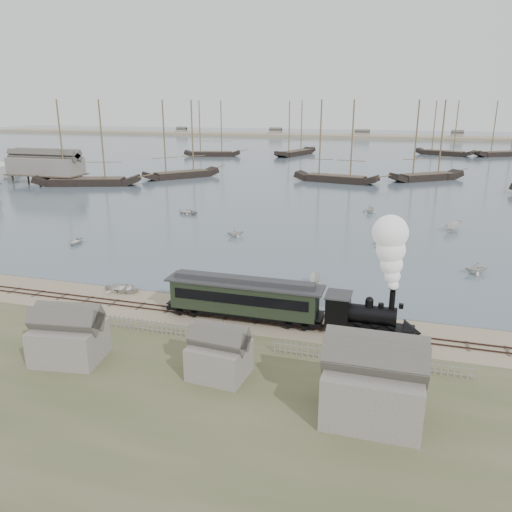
# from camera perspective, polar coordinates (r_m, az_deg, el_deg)

# --- Properties ---
(ground) EXTENTS (600.00, 600.00, 0.00)m
(ground) POSITION_cam_1_polar(r_m,az_deg,el_deg) (48.47, -1.44, -6.17)
(ground) COLOR tan
(ground) RESTS_ON ground
(harbor_water) EXTENTS (600.00, 336.00, 0.06)m
(harbor_water) POSITION_cam_1_polar(r_m,az_deg,el_deg) (213.66, 12.86, 11.59)
(harbor_water) COLOR #4C5E6D
(harbor_water) RESTS_ON ground
(rail_track) EXTENTS (120.00, 1.80, 0.16)m
(rail_track) POSITION_cam_1_polar(r_m,az_deg,el_deg) (46.72, -2.20, -7.06)
(rail_track) COLOR #37241E
(rail_track) RESTS_ON ground
(picket_fence_west) EXTENTS (19.00, 0.10, 1.20)m
(picket_fence_west) POSITION_cam_1_polar(r_m,az_deg,el_deg) (45.01, -12.22, -8.50)
(picket_fence_west) COLOR slate
(picket_fence_west) RESTS_ON ground
(picket_fence_east) EXTENTS (15.00, 0.10, 1.20)m
(picket_fence_east) POSITION_cam_1_polar(r_m,az_deg,el_deg) (39.81, 12.88, -12.14)
(picket_fence_east) COLOR slate
(picket_fence_east) RESTS_ON ground
(shed_left) EXTENTS (5.00, 4.00, 4.10)m
(shed_left) POSITION_cam_1_polar(r_m,az_deg,el_deg) (42.32, -20.38, -10.99)
(shed_left) COLOR slate
(shed_left) RESTS_ON ground
(shed_mid) EXTENTS (4.00, 3.50, 3.60)m
(shed_mid) POSITION_cam_1_polar(r_m,az_deg,el_deg) (37.76, -4.17, -13.44)
(shed_mid) COLOR slate
(shed_mid) RESTS_ON ground
(shed_right) EXTENTS (6.00, 5.00, 5.10)m
(shed_right) POSITION_cam_1_polar(r_m,az_deg,el_deg) (34.25, 12.95, -17.42)
(shed_right) COLOR slate
(shed_right) RESTS_ON ground
(far_spit) EXTENTS (500.00, 20.00, 1.80)m
(far_spit) POSITION_cam_1_polar(r_m,az_deg,el_deg) (293.31, 13.98, 12.91)
(far_spit) COLOR tan
(far_spit) RESTS_ON ground
(locomotive) EXTENTS (8.14, 3.04, 10.15)m
(locomotive) POSITION_cam_1_polar(r_m,az_deg,el_deg) (42.90, 14.37, -3.19)
(locomotive) COLOR black
(locomotive) RESTS_ON ground
(passenger_coach) EXTENTS (14.54, 2.80, 3.53)m
(passenger_coach) POSITION_cam_1_polar(r_m,az_deg,el_deg) (45.66, -1.39, -4.66)
(passenger_coach) COLOR black
(passenger_coach) RESTS_ON ground
(beached_dinghy) EXTENTS (2.83, 3.92, 0.80)m
(beached_dinghy) POSITION_cam_1_polar(r_m,az_deg,el_deg) (54.65, -14.91, -3.56)
(beached_dinghy) COLOR silver
(beached_dinghy) RESTS_ON ground
(rowboat_0) EXTENTS (3.85, 3.19, 0.69)m
(rowboat_0) POSITION_cam_1_polar(r_m,az_deg,el_deg) (75.03, -19.95, 1.60)
(rowboat_0) COLOR silver
(rowboat_0) RESTS_ON harbor_water
(rowboat_1) EXTENTS (3.35, 3.43, 1.37)m
(rowboat_1) POSITION_cam_1_polar(r_m,az_deg,el_deg) (74.19, -2.38, 2.74)
(rowboat_1) COLOR silver
(rowboat_1) RESTS_ON harbor_water
(rowboat_2) EXTENTS (3.53, 1.87, 1.29)m
(rowboat_2) POSITION_cam_1_polar(r_m,az_deg,el_deg) (54.07, 6.72, -2.96)
(rowboat_2) COLOR silver
(rowboat_2) RESTS_ON harbor_water
(rowboat_3) EXTENTS (4.12, 4.46, 0.75)m
(rowboat_3) POSITION_cam_1_polar(r_m,az_deg,el_deg) (71.07, 14.72, 1.28)
(rowboat_3) COLOR silver
(rowboat_3) RESTS_ON harbor_water
(rowboat_4) EXTENTS (3.07, 3.30, 1.42)m
(rowboat_4) POSITION_cam_1_polar(r_m,az_deg,el_deg) (63.46, 23.86, -1.23)
(rowboat_4) COLOR silver
(rowboat_4) RESTS_ON harbor_water
(rowboat_5) EXTENTS (3.96, 3.43, 1.49)m
(rowboat_5) POSITION_cam_1_polar(r_m,az_deg,el_deg) (83.17, 21.57, 3.17)
(rowboat_5) COLOR silver
(rowboat_5) RESTS_ON harbor_water
(rowboat_6) EXTENTS (4.08, 4.79, 0.84)m
(rowboat_6) POSITION_cam_1_polar(r_m,az_deg,el_deg) (90.56, -7.89, 5.07)
(rowboat_6) COLOR silver
(rowboat_6) RESTS_ON harbor_water
(rowboat_7) EXTENTS (3.45, 3.13, 1.57)m
(rowboat_7) POSITION_cam_1_polar(r_m,az_deg,el_deg) (92.96, 12.91, 5.34)
(rowboat_7) COLOR silver
(rowboat_7) RESTS_ON harbor_water
(schooner_0) EXTENTS (25.43, 13.27, 20.00)m
(schooner_0) POSITION_cam_1_polar(r_m,az_deg,el_deg) (127.11, -19.10, 12.12)
(schooner_0) COLOR black
(schooner_0) RESTS_ON harbor_water
(schooner_1) EXTENTS (17.04, 18.72, 20.00)m
(schooner_1) POSITION_cam_1_polar(r_m,az_deg,el_deg) (134.01, -8.69, 13.06)
(schooner_1) COLOR black
(schooner_1) RESTS_ON harbor_water
(schooner_2) EXTENTS (21.64, 8.61, 20.00)m
(schooner_2) POSITION_cam_1_polar(r_m,az_deg,el_deg) (126.81, 9.31, 12.81)
(schooner_2) COLOR black
(schooner_2) RESTS_ON harbor_water
(schooner_3) EXTENTS (19.31, 16.36, 20.00)m
(schooner_3) POSITION_cam_1_polar(r_m,az_deg,el_deg) (135.73, 19.29, 12.37)
(schooner_3) COLOR black
(schooner_3) RESTS_ON harbor_water
(schooner_6) EXTENTS (21.08, 9.64, 20.00)m
(schooner_6) POSITION_cam_1_polar(r_m,az_deg,el_deg) (188.65, -5.10, 14.31)
(schooner_6) COLOR black
(schooner_6) RESTS_ON harbor_water
(schooner_7) EXTENTS (12.51, 23.87, 20.00)m
(schooner_7) POSITION_cam_1_polar(r_m,az_deg,el_deg) (192.18, 4.60, 14.38)
(schooner_7) COLOR black
(schooner_7) RESTS_ON harbor_water
(schooner_8) EXTENTS (21.37, 13.15, 20.00)m
(schooner_8) POSITION_cam_1_polar(r_m,az_deg,el_deg) (204.05, 20.89, 13.51)
(schooner_8) COLOR black
(schooner_8) RESTS_ON harbor_water
(schooner_9) EXTENTS (22.00, 16.04, 20.00)m
(schooner_9) POSITION_cam_1_polar(r_m,az_deg,el_deg) (209.39, 26.60, 12.91)
(schooner_9) COLOR black
(schooner_9) RESTS_ON harbor_water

